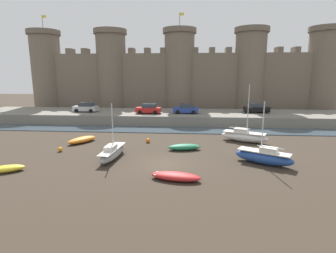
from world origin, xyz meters
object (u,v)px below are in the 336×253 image
at_px(sailboat_midflat_centre, 264,157).
at_px(mooring_buoy_near_shore, 148,141).
at_px(mooring_buoy_off_centre, 60,149).
at_px(sailboat_foreground_centre, 244,136).
at_px(car_quay_centre_west, 257,108).
at_px(sailboat_near_channel_left, 112,153).
at_px(rowboat_foreground_right, 5,169).
at_px(rowboat_near_channel_right, 82,140).
at_px(car_quay_east, 86,107).
at_px(rowboat_midflat_right, 176,176).
at_px(car_quay_centre_east, 186,109).
at_px(rowboat_midflat_left, 184,147).
at_px(car_quay_west, 149,109).

xyz_separation_m(sailboat_midflat_centre, mooring_buoy_near_shore, (-11.67, 6.67, -0.43)).
bearing_deg(sailboat_midflat_centre, mooring_buoy_off_centre, 173.58).
bearing_deg(sailboat_foreground_centre, car_quay_centre_west, 70.53).
distance_m(sailboat_near_channel_left, rowboat_foreground_right, 8.98).
distance_m(rowboat_near_channel_right, sailboat_foreground_centre, 19.47).
xyz_separation_m(car_quay_east, car_quay_centre_west, (29.16, 1.26, 0.00)).
distance_m(sailboat_midflat_centre, rowboat_foreground_right, 22.41).
relative_size(rowboat_near_channel_right, rowboat_midflat_right, 0.95).
bearing_deg(sailboat_midflat_centre, sailboat_foreground_centre, 91.15).
height_order(car_quay_east, car_quay_centre_west, same).
bearing_deg(rowboat_foreground_right, rowboat_midflat_right, -2.05).
bearing_deg(mooring_buoy_near_shore, rowboat_midflat_right, -70.59).
bearing_deg(mooring_buoy_off_centre, car_quay_centre_east, 53.23).
bearing_deg(car_quay_centre_east, rowboat_midflat_left, -89.92).
height_order(rowboat_near_channel_right, mooring_buoy_off_centre, rowboat_near_channel_right).
bearing_deg(sailboat_foreground_centre, mooring_buoy_near_shore, -173.35).
height_order(sailboat_midflat_centre, car_quay_centre_east, sailboat_midflat_centre).
relative_size(rowboat_midflat_left, sailboat_foreground_centre, 0.54).
distance_m(rowboat_foreground_right, mooring_buoy_off_centre, 6.32).
xyz_separation_m(rowboat_near_channel_right, rowboat_midflat_left, (12.25, -2.15, -0.02)).
bearing_deg(sailboat_near_channel_left, sailboat_foreground_centre, 28.24).
height_order(sailboat_near_channel_left, rowboat_midflat_left, sailboat_near_channel_left).
xyz_separation_m(rowboat_foreground_right, mooring_buoy_off_centre, (1.71, 6.08, -0.06)).
bearing_deg(car_quay_centre_east, car_quay_east, 178.60).
distance_m(mooring_buoy_near_shore, car_quay_centre_east, 13.99).
bearing_deg(rowboat_midflat_left, car_quay_centre_east, 90.08).
distance_m(sailboat_foreground_centre, car_quay_centre_west, 14.37).
bearing_deg(car_quay_west, sailboat_foreground_centre, -40.10).
distance_m(rowboat_midflat_left, sailboat_foreground_centre, 8.22).
distance_m(car_quay_east, car_quay_west, 11.14).
bearing_deg(sailboat_near_channel_left, car_quay_east, 117.75).
bearing_deg(car_quay_centre_east, sailboat_foreground_centre, -58.77).
xyz_separation_m(mooring_buoy_near_shore, car_quay_centre_east, (4.37, 13.12, 2.15)).
height_order(rowboat_midflat_right, car_quay_east, car_quay_east).
height_order(sailboat_foreground_centre, car_quay_centre_east, sailboat_foreground_centre).
xyz_separation_m(rowboat_midflat_right, car_quay_centre_west, (12.40, 25.77, 2.09)).
height_order(rowboat_near_channel_right, sailboat_foreground_centre, sailboat_foreground_centre).
bearing_deg(mooring_buoy_off_centre, rowboat_near_channel_right, 77.39).
height_order(mooring_buoy_near_shore, car_quay_centre_west, car_quay_centre_west).
distance_m(rowboat_foreground_right, car_quay_east, 24.22).
xyz_separation_m(rowboat_near_channel_right, sailboat_midflat_centre, (19.53, -6.06, 0.32)).
xyz_separation_m(rowboat_foreground_right, car_quay_centre_east, (14.78, 23.58, 2.10)).
distance_m(rowboat_midflat_right, car_quay_west, 24.29).
distance_m(sailboat_near_channel_left, rowboat_midflat_right, 7.98).
bearing_deg(rowboat_foreground_right, sailboat_midflat_centre, 9.74).
relative_size(mooring_buoy_off_centre, car_quay_centre_east, 0.12).
xyz_separation_m(car_quay_centre_west, car_quay_west, (-18.07, -2.24, 0.00)).
bearing_deg(sailboat_foreground_centre, rowboat_midflat_right, -121.83).
height_order(rowboat_near_channel_right, car_quay_west, car_quay_west).
xyz_separation_m(rowboat_midflat_right, mooring_buoy_off_centre, (-12.57, 6.59, -0.07)).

